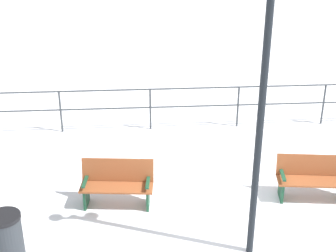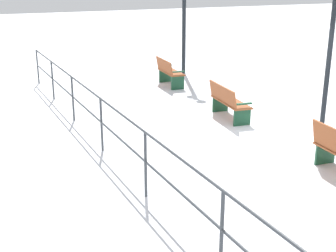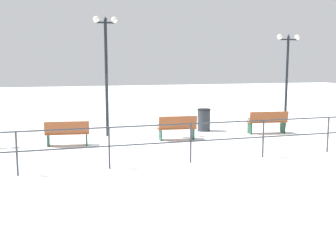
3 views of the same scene
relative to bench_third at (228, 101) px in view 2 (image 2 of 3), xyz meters
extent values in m
plane|color=white|center=(0.17, -2.03, -0.46)|extent=(80.00, 80.00, 0.00)
cube|color=#19472D|center=(0.09, -3.42, -0.24)|extent=(0.44, 0.10, 0.44)
cube|color=#19472D|center=(0.10, -3.42, 0.10)|extent=(0.44, 0.12, 0.04)
cube|color=brown|center=(0.08, -0.01, -0.02)|extent=(0.69, 1.57, 0.04)
cube|color=brown|center=(-0.17, 0.02, 0.22)|extent=(0.31, 1.52, 0.44)
cube|color=#19472D|center=(-0.01, -0.66, -0.24)|extent=(0.45, 0.11, 0.44)
cube|color=#19472D|center=(0.17, 0.64, -0.24)|extent=(0.45, 0.11, 0.44)
cube|color=#19472D|center=(0.01, -0.67, 0.10)|extent=(0.45, 0.13, 0.04)
cube|color=#19472D|center=(0.19, 0.64, 0.10)|extent=(0.45, 0.13, 0.04)
cube|color=brown|center=(0.31, 4.02, 0.01)|extent=(0.62, 1.43, 0.04)
cube|color=brown|center=(0.06, 4.05, 0.24)|extent=(0.24, 1.39, 0.43)
cube|color=#19472D|center=(0.26, 3.43, -0.22)|extent=(0.45, 0.09, 0.47)
cube|color=#19472D|center=(0.37, 4.61, -0.22)|extent=(0.45, 0.09, 0.47)
cube|color=#19472D|center=(0.28, 3.43, 0.13)|extent=(0.45, 0.11, 0.04)
cube|color=#19472D|center=(0.39, 4.61, 0.13)|extent=(0.45, 0.11, 0.04)
cylinder|color=black|center=(1.63, -1.69, 1.81)|extent=(0.12, 0.12, 4.55)
cylinder|color=black|center=(1.63, 5.68, 2.09)|extent=(0.14, 0.14, 5.09)
cylinder|color=#383D42|center=(-3.67, -5.60, 0.11)|extent=(0.05, 0.05, 1.15)
cylinder|color=#383D42|center=(-3.67, -3.22, 0.11)|extent=(0.05, 0.05, 1.15)
cylinder|color=#383D42|center=(-3.67, -0.84, 0.11)|extent=(0.05, 0.05, 1.15)
cylinder|color=#383D42|center=(-3.67, 1.54, 0.11)|extent=(0.05, 0.05, 1.15)
cylinder|color=#383D42|center=(-3.67, 3.92, 0.11)|extent=(0.05, 0.05, 1.15)
cylinder|color=#383D42|center=(-3.67, 6.30, 0.11)|extent=(0.05, 0.05, 1.15)
cylinder|color=#383D42|center=(-3.67, -2.03, 0.69)|extent=(0.04, 16.66, 0.04)
cylinder|color=#383D42|center=(-3.67, -2.03, 0.17)|extent=(0.04, 16.66, 0.04)
camera|label=1|loc=(8.49, -3.64, 5.13)|focal=52.43mm
camera|label=2|loc=(-6.38, -9.77, 3.10)|focal=49.55mm
camera|label=3|loc=(-14.87, 1.07, 2.40)|focal=44.96mm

